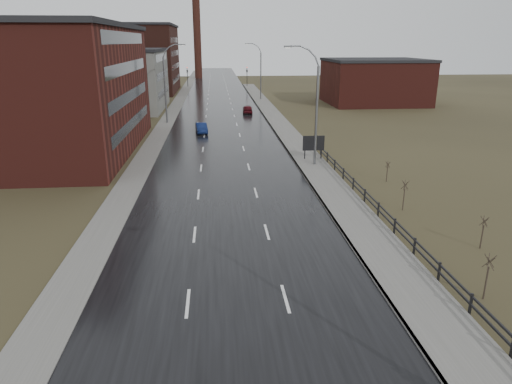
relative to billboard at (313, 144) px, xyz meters
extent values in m
cube|color=black|center=(-9.10, 21.81, -1.71)|extent=(14.00, 300.00, 0.06)
cube|color=#595651|center=(-0.50, -3.19, -1.65)|extent=(3.20, 180.00, 0.18)
cube|color=slate|center=(-2.02, -3.19, -1.65)|extent=(0.16, 180.00, 0.18)
cube|color=#595651|center=(-17.30, 21.81, -1.68)|extent=(2.40, 260.00, 0.12)
cube|color=#471914|center=(-30.10, 6.81, 4.76)|extent=(22.00, 28.00, 13.00)
cube|color=black|center=(-30.10, 6.81, 11.51)|extent=(22.44, 28.56, 0.50)
cube|color=black|center=(-19.12, 6.81, 1.26)|extent=(0.06, 22.40, 1.20)
cube|color=black|center=(-19.12, 6.81, 4.26)|extent=(0.06, 22.40, 1.20)
cube|color=black|center=(-19.12, 6.81, 7.26)|extent=(0.06, 22.40, 1.20)
cube|color=black|center=(-19.12, 6.81, 10.26)|extent=(0.06, 22.40, 1.20)
cube|color=slate|center=(-27.10, 39.81, 3.26)|extent=(16.00, 20.00, 10.00)
cube|color=black|center=(-27.10, 39.81, 8.51)|extent=(16.32, 20.40, 0.50)
cube|color=black|center=(-19.12, 39.81, 1.26)|extent=(0.06, 16.00, 1.20)
cube|color=black|center=(-19.12, 39.81, 4.26)|extent=(0.06, 16.00, 1.20)
cube|color=black|center=(-19.12, 39.81, 7.26)|extent=(0.06, 16.00, 1.20)
cube|color=#331611|center=(-32.10, 69.81, 5.76)|extent=(26.00, 24.00, 15.00)
cube|color=black|center=(-32.10, 69.81, 13.51)|extent=(26.52, 24.48, 0.50)
cube|color=black|center=(-19.12, 69.81, 1.26)|extent=(0.06, 19.20, 1.20)
cube|color=black|center=(-19.12, 69.81, 4.26)|extent=(0.06, 19.20, 1.20)
cube|color=black|center=(-19.12, 69.81, 7.26)|extent=(0.06, 19.20, 1.20)
cube|color=black|center=(-19.12, 69.81, 10.26)|extent=(0.06, 19.20, 1.20)
cube|color=#471914|center=(21.20, 43.81, 2.26)|extent=(18.00, 16.00, 8.00)
cube|color=black|center=(21.20, 43.81, 6.51)|extent=(18.36, 16.32, 0.50)
cylinder|color=#331611|center=(-15.10, 111.81, 13.26)|extent=(2.40, 2.40, 30.00)
cylinder|color=slate|center=(-0.30, -2.19, 3.01)|extent=(0.24, 0.24, 9.50)
cylinder|color=slate|center=(-0.47, -2.19, 8.17)|extent=(0.51, 0.14, 0.98)
cylinder|color=slate|center=(-0.94, -2.19, 8.88)|extent=(0.81, 0.14, 0.81)
cylinder|color=slate|center=(-1.66, -2.19, 9.36)|extent=(0.98, 0.14, 0.51)
cylinder|color=slate|center=(-2.50, -2.19, 9.53)|extent=(1.01, 0.14, 0.14)
cube|color=slate|center=(-3.19, -2.19, 9.48)|extent=(0.70, 0.28, 0.18)
cube|color=silver|center=(-3.19, -2.19, 9.38)|extent=(0.50, 0.20, 0.04)
cylinder|color=slate|center=(-17.10, 23.81, 3.01)|extent=(0.24, 0.24, 9.50)
cylinder|color=slate|center=(-16.93, 23.81, 8.17)|extent=(0.51, 0.14, 0.98)
cylinder|color=slate|center=(-16.46, 23.81, 8.88)|extent=(0.81, 0.14, 0.81)
cylinder|color=slate|center=(-15.74, 23.81, 9.36)|extent=(0.98, 0.14, 0.51)
cylinder|color=slate|center=(-14.90, 23.81, 9.53)|extent=(1.01, 0.14, 0.14)
cube|color=slate|center=(-14.21, 23.81, 9.48)|extent=(0.70, 0.28, 0.18)
cube|color=silver|center=(-14.21, 23.81, 9.38)|extent=(0.50, 0.20, 0.04)
cylinder|color=slate|center=(-0.30, 51.81, 3.01)|extent=(0.24, 0.24, 9.50)
cylinder|color=slate|center=(-0.47, 51.81, 8.17)|extent=(0.51, 0.14, 0.98)
cylinder|color=slate|center=(-0.94, 51.81, 8.88)|extent=(0.81, 0.14, 0.81)
cylinder|color=slate|center=(-1.66, 51.81, 9.36)|extent=(0.98, 0.14, 0.51)
cylinder|color=slate|center=(-2.50, 51.81, 9.53)|extent=(1.01, 0.14, 0.14)
cube|color=slate|center=(-3.19, 51.81, 9.48)|extent=(0.70, 0.28, 0.18)
cube|color=silver|center=(-3.19, 51.81, 9.38)|extent=(0.50, 0.20, 0.04)
cube|color=black|center=(1.20, -28.19, -1.19)|extent=(0.10, 0.10, 1.10)
cube|color=black|center=(1.20, -25.19, -1.19)|extent=(0.10, 0.10, 1.10)
cube|color=black|center=(1.20, -22.19, -1.19)|extent=(0.10, 0.10, 1.10)
cube|color=black|center=(1.20, -19.19, -1.19)|extent=(0.10, 0.10, 1.10)
cube|color=black|center=(1.20, -16.19, -1.19)|extent=(0.10, 0.10, 1.10)
cube|color=black|center=(1.20, -13.19, -1.19)|extent=(0.10, 0.10, 1.10)
cube|color=black|center=(1.20, -10.19, -1.19)|extent=(0.10, 0.10, 1.10)
cube|color=black|center=(1.20, -7.19, -1.19)|extent=(0.10, 0.10, 1.10)
cube|color=black|center=(1.20, -4.19, -1.19)|extent=(0.10, 0.10, 1.10)
cube|color=black|center=(1.20, -1.19, -1.19)|extent=(0.10, 0.10, 1.10)
cube|color=black|center=(1.20, 1.81, -1.19)|extent=(0.10, 0.10, 1.10)
cube|color=black|center=(1.20, 4.81, -1.19)|extent=(0.10, 0.10, 1.10)
cube|color=black|center=(1.20, -19.69, -0.79)|extent=(0.08, 53.00, 0.10)
cube|color=black|center=(1.20, -19.69, -1.19)|extent=(0.08, 53.00, 0.10)
cylinder|color=#382D23|center=(2.59, -26.95, -0.88)|extent=(0.08, 0.08, 1.71)
cylinder|color=#382D23|center=(2.64, -26.95, 0.23)|extent=(0.04, 0.58, 0.68)
cylinder|color=#382D23|center=(2.61, -26.91, 0.23)|extent=(0.55, 0.22, 0.68)
cylinder|color=#382D23|center=(2.55, -26.93, 0.23)|extent=(0.33, 0.49, 0.69)
cylinder|color=#382D23|center=(2.55, -26.98, 0.23)|extent=(0.33, 0.49, 0.69)
cylinder|color=#382D23|center=(2.61, -27.00, 0.23)|extent=(0.55, 0.22, 0.68)
cylinder|color=#382D23|center=(5.53, -21.61, -1.00)|extent=(0.08, 0.08, 1.48)
cylinder|color=#382D23|center=(5.58, -21.61, -0.03)|extent=(0.04, 0.50, 0.59)
cylinder|color=#382D23|center=(5.55, -21.56, -0.03)|extent=(0.48, 0.19, 0.60)
cylinder|color=#382D23|center=(5.49, -21.58, -0.03)|extent=(0.29, 0.43, 0.61)
cylinder|color=#382D23|center=(5.49, -21.64, -0.03)|extent=(0.29, 0.43, 0.61)
cylinder|color=#382D23|center=(5.55, -21.66, -0.03)|extent=(0.48, 0.19, 0.60)
cylinder|color=#382D23|center=(3.48, -14.99, -0.91)|extent=(0.08, 0.08, 1.66)
cylinder|color=#382D23|center=(3.53, -14.99, 0.17)|extent=(0.04, 0.56, 0.66)
cylinder|color=#382D23|center=(3.49, -14.94, 0.17)|extent=(0.53, 0.21, 0.67)
cylinder|color=#382D23|center=(3.44, -14.96, 0.17)|extent=(0.32, 0.48, 0.67)
cylinder|color=#382D23|center=(3.44, -15.02, 0.17)|extent=(0.32, 0.48, 0.67)
cylinder|color=#382D23|center=(3.49, -15.04, 0.17)|extent=(0.53, 0.21, 0.67)
cylinder|color=#382D23|center=(4.85, -7.99, -1.07)|extent=(0.08, 0.08, 1.33)
cylinder|color=#382D23|center=(4.90, -7.99, -0.20)|extent=(0.04, 0.46, 0.53)
cylinder|color=#382D23|center=(4.86, -7.94, -0.20)|extent=(0.44, 0.18, 0.54)
cylinder|color=#382D23|center=(4.81, -7.96, -0.20)|extent=(0.27, 0.39, 0.55)
cylinder|color=#382D23|center=(4.81, -8.02, -0.20)|extent=(0.27, 0.39, 0.55)
cylinder|color=#382D23|center=(4.86, -8.04, -0.20)|extent=(0.44, 0.18, 0.54)
cube|color=black|center=(-0.85, 0.06, -0.84)|extent=(0.10, 0.10, 1.80)
cube|color=black|center=(0.85, 0.06, -0.84)|extent=(0.10, 0.10, 1.80)
cube|color=silver|center=(0.00, 0.01, 0.08)|extent=(2.13, 0.08, 1.43)
cube|color=black|center=(0.00, -0.04, 0.08)|extent=(2.23, 0.04, 1.53)
cylinder|color=black|center=(-17.10, 81.81, 0.86)|extent=(0.16, 0.16, 5.20)
imported|color=black|center=(-17.10, 81.81, 3.01)|extent=(0.58, 2.73, 1.10)
sphere|color=#FF190C|center=(-17.10, 81.66, 3.31)|extent=(0.18, 0.18, 0.18)
cylinder|color=black|center=(-1.10, 81.81, 0.86)|extent=(0.16, 0.16, 5.20)
imported|color=black|center=(-1.10, 81.81, 3.01)|extent=(0.58, 2.73, 1.10)
sphere|color=#FF190C|center=(-1.10, 81.66, 3.31)|extent=(0.18, 0.18, 0.18)
imported|color=#0E1B48|center=(-11.79, 15.70, -1.08)|extent=(1.83, 4.14, 1.32)
imported|color=#460B12|center=(-4.43, 32.72, -1.04)|extent=(1.84, 4.15, 1.39)
camera|label=1|loc=(-9.86, -44.92, 9.91)|focal=32.00mm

